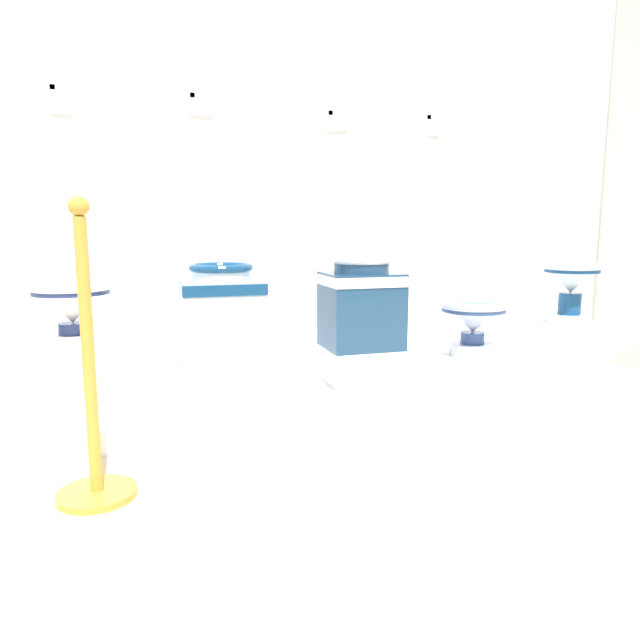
# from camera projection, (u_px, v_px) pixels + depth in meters

# --- Properties ---
(ground_plane) EXTENTS (6.38, 5.47, 0.02)m
(ground_plane) POSITION_uv_depth(u_px,v_px,m) (442.00, 578.00, 1.47)
(ground_plane) COLOR beige
(wall_back) EXTENTS (4.58, 0.06, 3.24)m
(wall_back) POSITION_uv_depth(u_px,v_px,m) (271.00, 86.00, 3.07)
(wall_back) COLOR white
(wall_back) RESTS_ON ground_plane
(display_platform) EXTENTS (3.91, 0.84, 0.09)m
(display_platform) POSITION_uv_depth(u_px,v_px,m) (295.00, 396.00, 2.87)
(display_platform) COLOR white
(display_platform) RESTS_ON ground_plane
(plinth_block_squat_floral) EXTENTS (0.33, 0.29, 0.27)m
(plinth_block_squat_floral) POSITION_uv_depth(u_px,v_px,m) (77.00, 373.00, 2.62)
(plinth_block_squat_floral) COLOR white
(plinth_block_squat_floral) RESTS_ON display_platform
(antique_toilet_squat_floral) EXTENTS (0.35, 0.35, 0.28)m
(antique_toilet_squat_floral) POSITION_uv_depth(u_px,v_px,m) (72.00, 304.00, 2.57)
(antique_toilet_squat_floral) COLOR white
(antique_toilet_squat_floral) RESTS_ON plinth_block_squat_floral
(plinth_block_rightmost) EXTENTS (0.40, 0.31, 0.16)m
(plinth_block_rightmost) POSITION_uv_depth(u_px,v_px,m) (224.00, 379.00, 2.72)
(plinth_block_rightmost) COLOR white
(plinth_block_rightmost) RESTS_ON display_platform
(antique_toilet_rightmost) EXTENTS (0.37, 0.30, 0.46)m
(antique_toilet_rightmost) POSITION_uv_depth(u_px,v_px,m) (222.00, 311.00, 2.67)
(antique_toilet_rightmost) COLOR #AAC2DC
(antique_toilet_rightmost) RESTS_ON plinth_block_rightmost
(plinth_block_leftmost) EXTENTS (0.30, 0.33, 0.19)m
(plinth_block_leftmost) POSITION_uv_depth(u_px,v_px,m) (360.00, 366.00, 2.91)
(plinth_block_leftmost) COLOR white
(plinth_block_leftmost) RESTS_ON display_platform
(antique_toilet_leftmost) EXTENTS (0.37, 0.33, 0.45)m
(antique_toilet_leftmost) POSITION_uv_depth(u_px,v_px,m) (361.00, 301.00, 2.85)
(antique_toilet_leftmost) COLOR navy
(antique_toilet_leftmost) RESTS_ON plinth_block_leftmost
(plinth_block_broad_patterned) EXTENTS (0.34, 0.36, 0.12)m
(plinth_block_broad_patterned) POSITION_uv_depth(u_px,v_px,m) (471.00, 366.00, 3.07)
(plinth_block_broad_patterned) COLOR white
(plinth_block_broad_patterned) RESTS_ON display_platform
(antique_toilet_broad_patterned) EXTENTS (0.35, 0.35, 0.29)m
(antique_toilet_broad_patterned) POSITION_uv_depth(u_px,v_px,m) (473.00, 319.00, 3.03)
(antique_toilet_broad_patterned) COLOR silver
(antique_toilet_broad_patterned) RESTS_ON plinth_block_broad_patterned
(plinth_block_pale_glazed) EXTENTS (0.38, 0.31, 0.25)m
(plinth_block_pale_glazed) POSITION_uv_depth(u_px,v_px,m) (567.00, 344.00, 3.32)
(plinth_block_pale_glazed) COLOR white
(plinth_block_pale_glazed) RESTS_ON display_platform
(antique_toilet_pale_glazed) EXTENTS (0.32, 0.32, 0.34)m
(antique_toilet_pale_glazed) POSITION_uv_depth(u_px,v_px,m) (571.00, 282.00, 3.26)
(antique_toilet_pale_glazed) COLOR silver
(antique_toilet_pale_glazed) RESTS_ON plinth_block_pale_glazed
(info_placard_second) EXTENTS (0.11, 0.01, 0.15)m
(info_placard_second) POSITION_uv_depth(u_px,v_px,m) (61.00, 97.00, 2.75)
(info_placard_second) COLOR white
(info_placard_third) EXTENTS (0.14, 0.01, 0.12)m
(info_placard_third) POSITION_uv_depth(u_px,v_px,m) (201.00, 103.00, 2.94)
(info_placard_third) COLOR white
(info_placard_fourth) EXTENTS (0.13, 0.01, 0.12)m
(info_placard_fourth) POSITION_uv_depth(u_px,v_px,m) (337.00, 120.00, 3.16)
(info_placard_fourth) COLOR white
(info_placard_fifth) EXTENTS (0.10, 0.01, 0.13)m
(info_placard_fifth) POSITION_uv_depth(u_px,v_px,m) (433.00, 124.00, 3.33)
(info_placard_fifth) COLOR white
(stanchion_post_near_left) EXTENTS (0.25, 0.25, 0.97)m
(stanchion_post_near_left) POSITION_uv_depth(u_px,v_px,m) (92.00, 413.00, 1.85)
(stanchion_post_near_left) COLOR gold
(stanchion_post_near_left) RESTS_ON ground_plane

